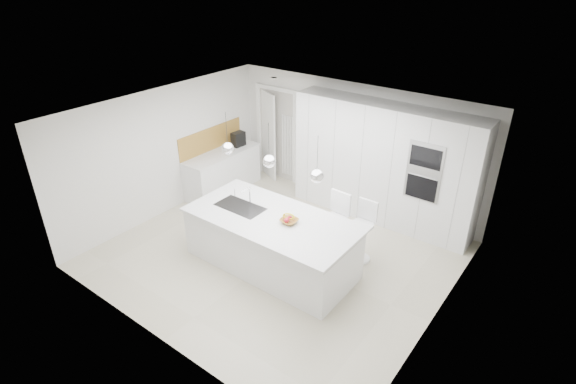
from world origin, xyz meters
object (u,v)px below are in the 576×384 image
Objects in this scene: bar_stool_left at (334,228)px; espresso_machine at (238,139)px; island_base at (271,243)px; bar_stool_right at (362,233)px; fruit_bowl at (289,221)px.

espresso_machine is at bearing 163.29° from bar_stool_left.
island_base is 8.96× the size of espresso_machine.
island_base is 2.56× the size of bar_stool_right.
bar_stool_right is at bearing 49.14° from fruit_bowl.
espresso_machine reaches higher than fruit_bowl.
fruit_bowl is 0.25× the size of bar_stool_right.
island_base is 1.52m from bar_stool_right.
fruit_bowl is 3.44m from espresso_machine.
bar_stool_left is (0.41, 0.71, -0.33)m from fruit_bowl.
fruit_bowl is at bearing -30.51° from espresso_machine.
espresso_machine is 0.26× the size of bar_stool_left.
espresso_machine reaches higher than bar_stool_right.
bar_stool_left is (0.72, 0.80, 0.17)m from island_base.
espresso_machine is (-2.84, 1.94, 0.12)m from fruit_bowl.
fruit_bowl reaches higher than island_base.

